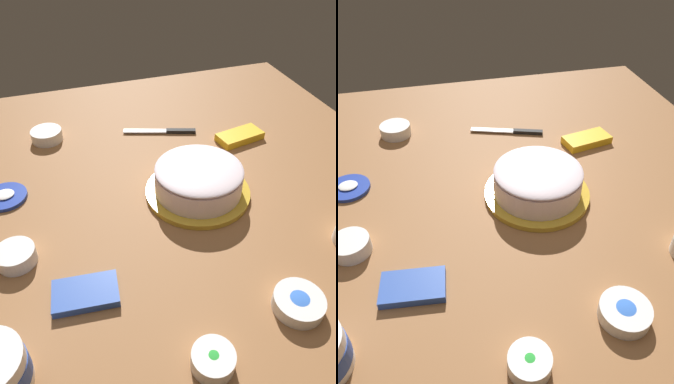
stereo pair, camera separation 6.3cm
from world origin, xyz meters
TOP-DOWN VIEW (x-y plane):
  - ground_plane at (0.00, 0.00)m, footprint 1.54×1.54m
  - frosted_cake at (0.13, 0.01)m, footprint 0.27×0.27m
  - frosting_tub_lid at (-0.35, 0.15)m, footprint 0.11×0.11m
  - spreading_knife at (0.15, 0.33)m, footprint 0.23×0.09m
  - sprinkle_bowl_blue at (0.19, -0.37)m, footprint 0.10×0.10m
  - sprinkle_bowl_pink at (-0.33, -0.08)m, footprint 0.09×0.09m
  - sprinkle_bowl_green at (-0.01, -0.42)m, footprint 0.08×0.08m
  - sprinkle_bowl_rainbow at (-0.22, 0.41)m, footprint 0.10×0.10m
  - candy_box_lower at (-0.20, -0.21)m, footprint 0.14×0.09m
  - candy_box_upper at (0.36, 0.22)m, footprint 0.16×0.10m

SIDE VIEW (x-z plane):
  - ground_plane at x=0.00m, z-range 0.00..0.00m
  - spreading_knife at x=0.15m, z-range 0.00..0.01m
  - frosting_tub_lid at x=-0.35m, z-range 0.00..0.01m
  - candy_box_lower at x=-0.20m, z-range 0.00..0.02m
  - candy_box_upper at x=0.36m, z-range 0.00..0.02m
  - sprinkle_bowl_blue at x=0.19m, z-range 0.00..0.03m
  - sprinkle_bowl_pink at x=-0.33m, z-range 0.00..0.04m
  - sprinkle_bowl_rainbow at x=-0.22m, z-range 0.00..0.04m
  - sprinkle_bowl_green at x=-0.01m, z-range 0.00..0.04m
  - frosted_cake at x=0.13m, z-range 0.00..0.09m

